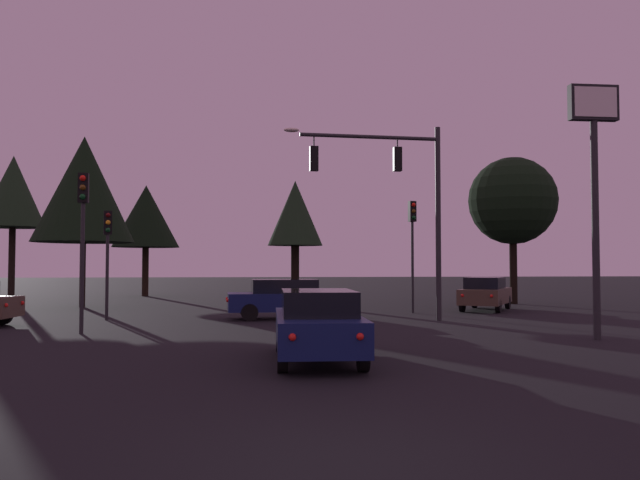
# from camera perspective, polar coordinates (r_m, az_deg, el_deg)

# --- Properties ---
(ground_plane) EXTENTS (168.00, 168.00, 0.00)m
(ground_plane) POSITION_cam_1_polar(r_m,az_deg,el_deg) (31.06, -5.12, -6.11)
(ground_plane) COLOR black
(ground_plane) RESTS_ON ground
(traffic_signal_mast_arm) EXTENTS (5.92, 0.56, 7.26)m
(traffic_signal_mast_arm) POSITION_cam_1_polar(r_m,az_deg,el_deg) (23.68, 6.96, 4.85)
(traffic_signal_mast_arm) COLOR #232326
(traffic_signal_mast_arm) RESTS_ON ground
(traffic_light_corner_left) EXTENTS (0.35, 0.38, 4.12)m
(traffic_light_corner_left) POSITION_cam_1_polar(r_m,az_deg,el_deg) (25.12, -18.62, -0.20)
(traffic_light_corner_left) COLOR #232326
(traffic_light_corner_left) RESTS_ON ground
(traffic_light_corner_right) EXTENTS (0.32, 0.36, 4.85)m
(traffic_light_corner_right) POSITION_cam_1_polar(r_m,az_deg,el_deg) (20.34, -20.62, 1.65)
(traffic_light_corner_right) COLOR #232326
(traffic_light_corner_right) RESTS_ON ground
(traffic_light_median) EXTENTS (0.34, 0.38, 4.87)m
(traffic_light_median) POSITION_cam_1_polar(r_m,az_deg,el_deg) (27.79, 8.35, 0.52)
(traffic_light_median) COLOR #232326
(traffic_light_median) RESTS_ON ground
(car_nearside_lane) EXTENTS (1.95, 4.58, 1.52)m
(car_nearside_lane) POSITION_cam_1_polar(r_m,az_deg,el_deg) (13.67, -0.23, -7.57)
(car_nearside_lane) COLOR #0F1947
(car_nearside_lane) RESTS_ON ground
(car_crossing_right) EXTENTS (4.72, 2.05, 1.52)m
(car_crossing_right) POSITION_cam_1_polar(r_m,az_deg,el_deg) (24.46, -3.01, -5.26)
(car_crossing_right) COLOR #0F1947
(car_crossing_right) RESTS_ON ground
(car_far_lane) EXTENTS (3.77, 4.64, 1.52)m
(car_far_lane) POSITION_cam_1_polar(r_m,az_deg,el_deg) (30.04, 14.72, -4.65)
(car_far_lane) COLOR #473828
(car_far_lane) RESTS_ON ground
(store_sign_illuminated) EXTENTS (1.40, 0.30, 7.11)m
(store_sign_illuminated) POSITION_cam_1_polar(r_m,az_deg,el_deg) (19.37, 23.51, 7.22)
(store_sign_illuminated) COLOR #232326
(store_sign_illuminated) RESTS_ON ground
(tree_behind_sign) EXTENTS (4.91, 4.91, 8.49)m
(tree_behind_sign) POSITION_cam_1_polar(r_m,az_deg,el_deg) (33.51, -20.54, 4.31)
(tree_behind_sign) COLOR black
(tree_behind_sign) RESTS_ON ground
(tree_left_far) EXTENTS (4.70, 4.70, 7.90)m
(tree_left_far) POSITION_cam_1_polar(r_m,az_deg,el_deg) (35.65, 16.99, 3.37)
(tree_left_far) COLOR black
(tree_left_far) RESTS_ON ground
(tree_center_horizon) EXTENTS (3.76, 3.76, 8.74)m
(tree_center_horizon) POSITION_cam_1_polar(r_m,az_deg,el_deg) (42.65, -25.96, 3.90)
(tree_center_horizon) COLOR black
(tree_center_horizon) RESTS_ON ground
(tree_right_cluster) EXTENTS (2.92, 2.92, 6.58)m
(tree_right_cluster) POSITION_cam_1_polar(r_m,az_deg,el_deg) (33.61, -2.25, 2.34)
(tree_right_cluster) COLOR black
(tree_right_cluster) RESTS_ON ground
(tree_lot_edge) EXTENTS (4.48, 4.48, 7.51)m
(tree_lot_edge) POSITION_cam_1_polar(r_m,az_deg,el_deg) (44.34, -15.44, 2.05)
(tree_lot_edge) COLOR black
(tree_lot_edge) RESTS_ON ground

